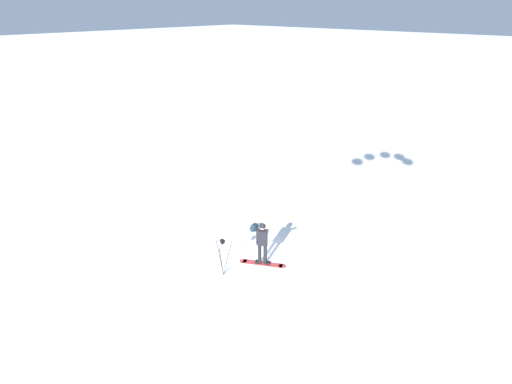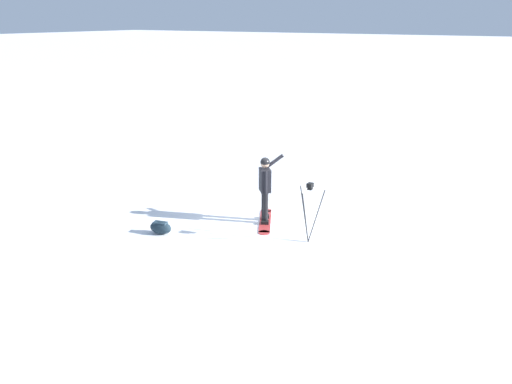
% 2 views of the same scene
% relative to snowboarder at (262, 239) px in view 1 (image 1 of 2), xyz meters
% --- Properties ---
extents(ground_plane, '(300.00, 300.00, 0.00)m').
position_rel_snowboarder_xyz_m(ground_plane, '(-0.14, -0.05, -1.10)').
color(ground_plane, white).
extents(snowboarder, '(0.54, 0.76, 1.81)m').
position_rel_snowboarder_xyz_m(snowboarder, '(0.00, 0.00, 0.00)').
color(snowboarder, black).
rests_on(snowboarder, ground_plane).
extents(snowboard, '(1.06, 1.69, 0.10)m').
position_rel_snowboarder_xyz_m(snowboard, '(0.00, -0.01, -1.08)').
color(snowboard, '#B23333').
rests_on(snowboard, ground_plane).
extents(gear_bag_large, '(0.62, 0.41, 0.33)m').
position_rel_snowboarder_xyz_m(gear_bag_large, '(1.83, 2.10, -0.92)').
color(gear_bag_large, '#192833').
rests_on(gear_bag_large, ground_plane).
extents(camera_tripod, '(0.67, 0.54, 1.51)m').
position_rel_snowboarder_xyz_m(camera_tripod, '(-1.57, 0.58, -0.03)').
color(camera_tripod, '#262628').
rests_on(camera_tripod, ground_plane).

